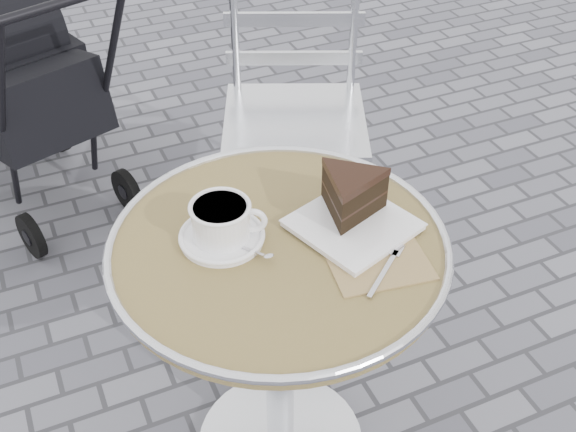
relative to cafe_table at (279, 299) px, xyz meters
name	(u,v)px	position (x,y,z in m)	size (l,w,h in m)	color
cafe_table	(279,299)	(0.00, 0.00, 0.00)	(0.72, 0.72, 0.74)	silver
cappuccino_set	(222,225)	(-0.10, 0.06, 0.20)	(0.18, 0.20, 0.09)	white
cake_plate_set	(352,201)	(0.17, 0.00, 0.22)	(0.28, 0.36, 0.12)	#977853
bistro_chair	(294,76)	(0.42, 0.84, 0.05)	(0.58, 0.58, 0.99)	silver
baby_stroller	(16,93)	(-0.41, 1.44, -0.14)	(0.68, 1.00, 0.96)	black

